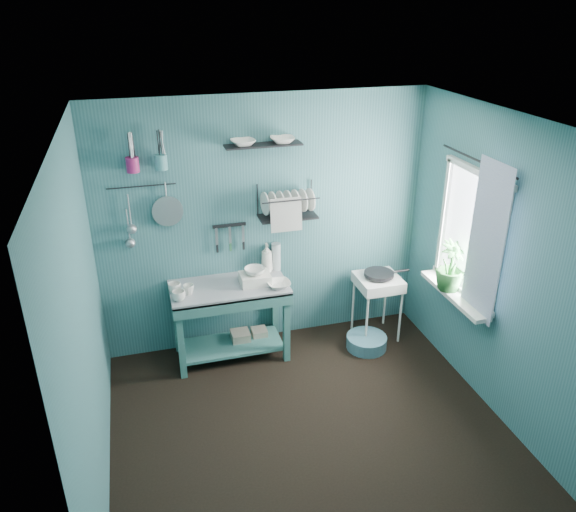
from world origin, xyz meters
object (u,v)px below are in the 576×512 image
object	(u,v)px
work_counter	(231,321)
storage_tin_large	(241,341)
water_bottle	(276,256)
dish_rack	(288,202)
hotplate_stand	(376,306)
soap_bottle	(267,258)
frying_pan	(379,274)
mug_right	(175,288)
utensil_cup_teal	(161,162)
mug_mid	(189,289)
floor_basin	(366,342)
wash_tub	(255,279)
colander	(168,211)
mug_left	(179,296)
storage_tin_small	(259,338)
utensil_cup_magenta	(133,165)
potted_plant	(451,266)

from	to	relation	value
work_counter	storage_tin_large	xyz separation A→B (m)	(0.10, 0.05, -0.28)
water_bottle	dish_rack	bearing A→B (deg)	-36.84
work_counter	hotplate_stand	world-z (taller)	work_counter
soap_bottle	frying_pan	size ratio (longest dim) A/B	1.00
mug_right	utensil_cup_teal	xyz separation A→B (m)	(-0.00, 0.20, 1.13)
hotplate_stand	mug_mid	bearing A→B (deg)	-171.32
hotplate_stand	dish_rack	xyz separation A→B (m)	(-0.90, 0.19, 1.17)
dish_rack	floor_basin	xyz separation A→B (m)	(0.72, -0.39, -1.45)
mug_right	soap_bottle	distance (m)	0.95
water_bottle	storage_tin_large	distance (m)	0.93
wash_tub	colander	distance (m)	1.02
mug_left	storage_tin_small	world-z (taller)	mug_left
water_bottle	storage_tin_large	world-z (taller)	water_bottle
colander	floor_basin	distance (m)	2.37
work_counter	dish_rack	world-z (taller)	dish_rack
mug_right	hotplate_stand	distance (m)	2.08
soap_bottle	colander	distance (m)	1.07
hotplate_stand	floor_basin	xyz separation A→B (m)	(-0.18, -0.20, -0.28)
utensil_cup_magenta	colander	bearing A→B (deg)	6.66
water_bottle	utensil_cup_teal	distance (m)	1.46
mug_mid	dish_rack	bearing A→B (deg)	11.64
storage_tin_large	water_bottle	bearing A→B (deg)	22.04
storage_tin_large	storage_tin_small	world-z (taller)	storage_tin_large
frying_pan	utensil_cup_magenta	xyz separation A→B (m)	(-2.26, 0.24, 1.24)
mug_right	frying_pan	size ratio (longest dim) A/B	0.41
mug_mid	soap_bottle	bearing A→B (deg)	18.00
mug_mid	mug_right	size ratio (longest dim) A/B	0.81
colander	utensil_cup_teal	bearing A→B (deg)	-120.03
utensil_cup_magenta	colander	distance (m)	0.53
frying_pan	floor_basin	bearing A→B (deg)	-131.82
soap_bottle	frying_pan	bearing A→B (deg)	-12.50
frying_pan	utensil_cup_magenta	world-z (taller)	utensil_cup_magenta
mug_mid	utensil_cup_teal	xyz separation A→B (m)	(-0.12, 0.26, 1.13)
water_bottle	hotplate_stand	distance (m)	1.19
hotplate_stand	dish_rack	size ratio (longest dim) A/B	1.24
mug_left	water_bottle	bearing A→B (deg)	20.81
water_bottle	floor_basin	world-z (taller)	water_bottle
dish_rack	floor_basin	size ratio (longest dim) A/B	1.34
wash_tub	potted_plant	world-z (taller)	potted_plant
soap_bottle	frying_pan	world-z (taller)	soap_bottle
water_bottle	utensil_cup_teal	xyz separation A→B (m)	(-1.02, -0.02, 1.04)
water_bottle	utensil_cup_teal	world-z (taller)	utensil_cup_teal
work_counter	storage_tin_small	size ratio (longest dim) A/B	5.52
mug_mid	frying_pan	size ratio (longest dim) A/B	0.33
wash_tub	floor_basin	world-z (taller)	wash_tub
mug_left	mug_mid	xyz separation A→B (m)	(0.10, 0.10, -0.00)
soap_bottle	frying_pan	xyz separation A→B (m)	(1.10, -0.24, -0.21)
colander	storage_tin_small	bearing A→B (deg)	-10.51
mug_mid	utensil_cup_teal	world-z (taller)	utensil_cup_teal
frying_pan	utensil_cup_teal	world-z (taller)	utensil_cup_teal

